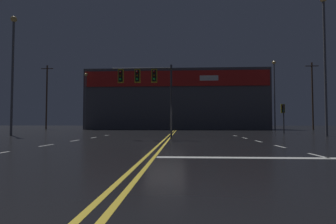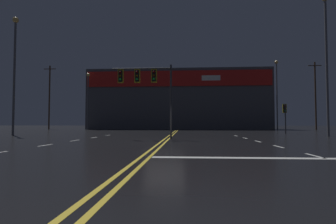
# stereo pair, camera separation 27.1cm
# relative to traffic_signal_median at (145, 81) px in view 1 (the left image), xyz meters

# --- Properties ---
(ground_plane) EXTENTS (200.00, 200.00, 0.00)m
(ground_plane) POSITION_rel_traffic_signal_median_xyz_m (1.56, -1.99, -4.19)
(ground_plane) COLOR black
(road_markings) EXTENTS (17.41, 60.00, 0.01)m
(road_markings) POSITION_rel_traffic_signal_median_xyz_m (2.84, -3.72, -4.19)
(road_markings) COLOR gold
(road_markings) RESTS_ON ground
(traffic_signal_median) EXTENTS (4.36, 0.36, 5.36)m
(traffic_signal_median) POSITION_rel_traffic_signal_median_xyz_m (0.00, 0.00, 0.00)
(traffic_signal_median) COLOR #38383D
(traffic_signal_median) RESTS_ON ground
(traffic_signal_corner_northeast) EXTENTS (0.42, 0.36, 3.24)m
(traffic_signal_corner_northeast) POSITION_rel_traffic_signal_median_xyz_m (13.73, 10.58, -1.82)
(traffic_signal_corner_northeast) COLOR #38383D
(traffic_signal_corner_northeast) RESTS_ON ground
(streetlight_near_left) EXTENTS (0.56, 0.56, 9.79)m
(streetlight_near_left) POSITION_rel_traffic_signal_median_xyz_m (-13.91, 25.35, 2.03)
(streetlight_near_left) COLOR #59595E
(streetlight_near_left) RESTS_ON ground
(streetlight_near_right) EXTENTS (0.56, 0.56, 11.26)m
(streetlight_near_right) POSITION_rel_traffic_signal_median_xyz_m (-13.26, 4.87, 2.83)
(streetlight_near_right) COLOR #59595E
(streetlight_near_right) RESTS_ON ground
(streetlight_median_approach) EXTENTS (0.56, 0.56, 12.37)m
(streetlight_median_approach) POSITION_rel_traffic_signal_median_xyz_m (15.12, 4.61, 3.42)
(streetlight_median_approach) COLOR #59595E
(streetlight_median_approach) RESTS_ON ground
(streetlight_far_left) EXTENTS (0.56, 0.56, 11.30)m
(streetlight_far_left) POSITION_rel_traffic_signal_median_xyz_m (17.66, 24.46, 2.85)
(streetlight_far_left) COLOR #59595E
(streetlight_far_left) RESTS_ON ground
(building_backdrop) EXTENTS (32.92, 10.23, 10.83)m
(building_backdrop) POSITION_rel_traffic_signal_median_xyz_m (1.56, 31.73, 1.24)
(building_backdrop) COLOR #4C4C51
(building_backdrop) RESTS_ON ground
(utility_pole_row) EXTENTS (49.07, 0.26, 11.64)m
(utility_pole_row) POSITION_rel_traffic_signal_median_xyz_m (1.43, 27.27, 1.47)
(utility_pole_row) COLOR #4C3828
(utility_pole_row) RESTS_ON ground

